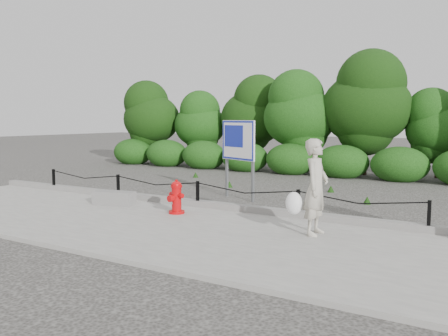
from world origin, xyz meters
name	(u,v)px	position (x,y,z in m)	size (l,w,h in m)	color
ground	(198,210)	(0.00, 0.00, 0.00)	(90.00, 90.00, 0.00)	#2D2B28
sidewalk	(141,225)	(0.00, -2.00, 0.04)	(14.00, 4.00, 0.08)	gray
curb	(199,203)	(0.00, 0.05, 0.15)	(14.00, 0.22, 0.14)	slate
chain_barrier	(198,191)	(0.00, 0.00, 0.46)	(10.06, 0.06, 0.60)	black
treeline	(356,110)	(1.14, 8.91, 2.44)	(20.33, 3.43, 4.55)	black
fire_hydrant	(176,197)	(0.05, -0.90, 0.43)	(0.41, 0.43, 0.74)	#C1070B
pedestrian	(315,188)	(3.27, -1.14, 0.91)	(0.71, 0.63, 1.70)	#AEA795
concrete_block	(114,198)	(-1.84, -0.84, 0.24)	(1.02, 0.36, 0.33)	slate
advertising_sign	(238,144)	(0.08, 1.78, 1.47)	(1.22, 0.55, 2.08)	slate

